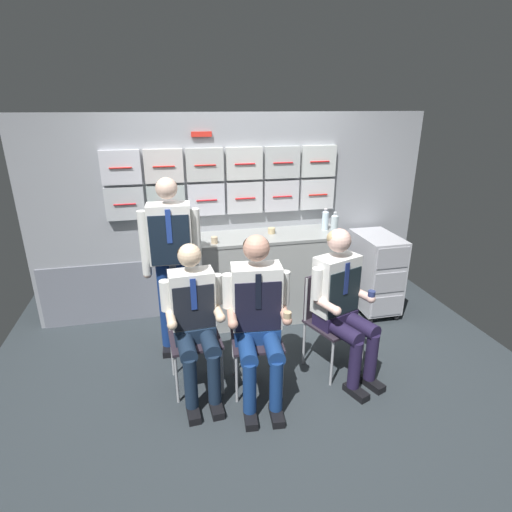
{
  "coord_description": "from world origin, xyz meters",
  "views": [
    {
      "loc": [
        -0.72,
        -2.79,
        2.22
      ],
      "look_at": [
        -0.01,
        0.31,
        1.03
      ],
      "focal_mm": 28.36,
      "sensor_mm": 36.0,
      "label": 1
    }
  ],
  "objects_px": {
    "crew_member_left": "(195,316)",
    "crew_member_center": "(258,311)",
    "water_bottle_clear": "(173,235)",
    "crew_member_standing": "(172,254)",
    "crew_member_near_trolley": "(342,298)",
    "folding_chair_left": "(193,324)",
    "folding_chair_center": "(255,325)",
    "folding_chair_near_trolley": "(327,311)",
    "service_trolley": "(375,271)",
    "paper_cup_tan": "(272,230)"
  },
  "relations": [
    {
      "from": "service_trolley",
      "to": "crew_member_near_trolley",
      "type": "relative_size",
      "value": 0.69
    },
    {
      "from": "folding_chair_left",
      "to": "crew_member_left",
      "type": "bearing_deg",
      "value": -86.44
    },
    {
      "from": "folding_chair_center",
      "to": "crew_member_near_trolley",
      "type": "distance_m",
      "value": 0.75
    },
    {
      "from": "service_trolley",
      "to": "folding_chair_center",
      "type": "distance_m",
      "value": 1.82
    },
    {
      "from": "service_trolley",
      "to": "crew_member_near_trolley",
      "type": "bearing_deg",
      "value": -131.11
    },
    {
      "from": "crew_member_standing",
      "to": "water_bottle_clear",
      "type": "bearing_deg",
      "value": 83.21
    },
    {
      "from": "crew_member_center",
      "to": "folding_chair_near_trolley",
      "type": "xyz_separation_m",
      "value": [
        0.68,
        0.25,
        -0.21
      ]
    },
    {
      "from": "crew_member_center",
      "to": "service_trolley",
      "type": "bearing_deg",
      "value": 33.94
    },
    {
      "from": "folding_chair_center",
      "to": "water_bottle_clear",
      "type": "height_order",
      "value": "water_bottle_clear"
    },
    {
      "from": "folding_chair_center",
      "to": "paper_cup_tan",
      "type": "xyz_separation_m",
      "value": [
        0.42,
        1.08,
        0.46
      ]
    },
    {
      "from": "crew_member_left",
      "to": "crew_member_near_trolley",
      "type": "relative_size",
      "value": 0.96
    },
    {
      "from": "service_trolley",
      "to": "folding_chair_center",
      "type": "xyz_separation_m",
      "value": [
        -1.58,
        -0.91,
        0.05
      ]
    },
    {
      "from": "service_trolley",
      "to": "crew_member_near_trolley",
      "type": "distance_m",
      "value": 1.31
    },
    {
      "from": "crew_member_standing",
      "to": "paper_cup_tan",
      "type": "xyz_separation_m",
      "value": [
        1.04,
        0.48,
        0.0
      ]
    },
    {
      "from": "crew_member_center",
      "to": "folding_chair_near_trolley",
      "type": "relative_size",
      "value": 1.55
    },
    {
      "from": "folding_chair_near_trolley",
      "to": "crew_member_near_trolley",
      "type": "bearing_deg",
      "value": -69.5
    },
    {
      "from": "crew_member_standing",
      "to": "paper_cup_tan",
      "type": "height_order",
      "value": "crew_member_standing"
    },
    {
      "from": "folding_chair_center",
      "to": "folding_chair_near_trolley",
      "type": "relative_size",
      "value": 1.0
    },
    {
      "from": "folding_chair_near_trolley",
      "to": "water_bottle_clear",
      "type": "distance_m",
      "value": 1.58
    },
    {
      "from": "crew_member_left",
      "to": "crew_member_near_trolley",
      "type": "bearing_deg",
      "value": -1.21
    },
    {
      "from": "service_trolley",
      "to": "crew_member_near_trolley",
      "type": "xyz_separation_m",
      "value": [
        -0.85,
        -0.97,
        0.24
      ]
    },
    {
      "from": "service_trolley",
      "to": "folding_chair_center",
      "type": "relative_size",
      "value": 1.05
    },
    {
      "from": "folding_chair_left",
      "to": "crew_member_center",
      "type": "distance_m",
      "value": 0.6
    },
    {
      "from": "crew_member_left",
      "to": "folding_chair_center",
      "type": "bearing_deg",
      "value": 3.95
    },
    {
      "from": "crew_member_near_trolley",
      "to": "water_bottle_clear",
      "type": "xyz_separation_m",
      "value": [
        -1.32,
        0.93,
        0.35
      ]
    },
    {
      "from": "crew_member_left",
      "to": "crew_member_center",
      "type": "relative_size",
      "value": 0.94
    },
    {
      "from": "crew_member_left",
      "to": "paper_cup_tan",
      "type": "height_order",
      "value": "crew_member_left"
    },
    {
      "from": "crew_member_near_trolley",
      "to": "crew_member_standing",
      "type": "distance_m",
      "value": 1.52
    },
    {
      "from": "folding_chair_left",
      "to": "crew_member_standing",
      "type": "xyz_separation_m",
      "value": [
        -0.12,
        0.47,
        0.45
      ]
    },
    {
      "from": "folding_chair_center",
      "to": "crew_member_left",
      "type": "bearing_deg",
      "value": -176.05
    },
    {
      "from": "service_trolley",
      "to": "crew_member_center",
      "type": "height_order",
      "value": "crew_member_center"
    },
    {
      "from": "folding_chair_left",
      "to": "crew_member_left",
      "type": "distance_m",
      "value": 0.23
    },
    {
      "from": "paper_cup_tan",
      "to": "folding_chair_near_trolley",
      "type": "bearing_deg",
      "value": -75.91
    },
    {
      "from": "folding_chair_left",
      "to": "crew_member_center",
      "type": "bearing_deg",
      "value": -30.43
    },
    {
      "from": "water_bottle_clear",
      "to": "folding_chair_near_trolley",
      "type": "bearing_deg",
      "value": -31.88
    },
    {
      "from": "crew_member_left",
      "to": "water_bottle_clear",
      "type": "bearing_deg",
      "value": 96.34
    },
    {
      "from": "folding_chair_left",
      "to": "folding_chair_near_trolley",
      "type": "relative_size",
      "value": 1.0
    },
    {
      "from": "water_bottle_clear",
      "to": "crew_member_standing",
      "type": "bearing_deg",
      "value": -96.79
    },
    {
      "from": "crew_member_left",
      "to": "paper_cup_tan",
      "type": "relative_size",
      "value": 16.55
    },
    {
      "from": "service_trolley",
      "to": "folding_chair_left",
      "type": "bearing_deg",
      "value": -159.24
    },
    {
      "from": "crew_member_left",
      "to": "folding_chair_center",
      "type": "xyz_separation_m",
      "value": [
        0.49,
        0.03,
        -0.16
      ]
    },
    {
      "from": "folding_chair_near_trolley",
      "to": "paper_cup_tan",
      "type": "distance_m",
      "value": 1.12
    },
    {
      "from": "folding_chair_near_trolley",
      "to": "crew_member_standing",
      "type": "xyz_separation_m",
      "value": [
        -1.29,
        0.51,
        0.45
      ]
    },
    {
      "from": "service_trolley",
      "to": "crew_member_standing",
      "type": "distance_m",
      "value": 2.28
    },
    {
      "from": "folding_chair_near_trolley",
      "to": "crew_member_standing",
      "type": "relative_size",
      "value": 0.51
    },
    {
      "from": "folding_chair_center",
      "to": "folding_chair_near_trolley",
      "type": "height_order",
      "value": "same"
    },
    {
      "from": "service_trolley",
      "to": "folding_chair_left",
      "type": "xyz_separation_m",
      "value": [
        -2.07,
        -0.79,
        0.05
      ]
    },
    {
      "from": "crew_member_left",
      "to": "folding_chair_near_trolley",
      "type": "distance_m",
      "value": 1.18
    },
    {
      "from": "crew_member_left",
      "to": "crew_member_center",
      "type": "height_order",
      "value": "crew_member_center"
    },
    {
      "from": "crew_member_center",
      "to": "crew_member_standing",
      "type": "distance_m",
      "value": 1.0
    }
  ]
}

